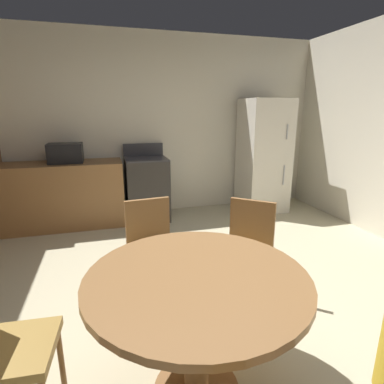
{
  "coord_description": "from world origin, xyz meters",
  "views": [
    {
      "loc": [
        -0.68,
        -1.95,
        1.59
      ],
      "look_at": [
        0.12,
        0.9,
        0.8
      ],
      "focal_mm": 28.75,
      "sensor_mm": 36.0,
      "label": 1
    }
  ],
  "objects_px": {
    "chair_north": "(152,245)",
    "microwave": "(66,153)",
    "refrigerator": "(263,156)",
    "chair_northeast": "(247,246)",
    "oven_range": "(147,188)",
    "dining_table": "(197,301)"
  },
  "relations": [
    {
      "from": "refrigerator",
      "to": "microwave",
      "type": "relative_size",
      "value": 4.0
    },
    {
      "from": "oven_range",
      "to": "refrigerator",
      "type": "xyz_separation_m",
      "value": [
        1.86,
        -0.05,
        0.41
      ]
    },
    {
      "from": "dining_table",
      "to": "chair_north",
      "type": "distance_m",
      "value": 1.0
    },
    {
      "from": "oven_range",
      "to": "chair_northeast",
      "type": "height_order",
      "value": "oven_range"
    },
    {
      "from": "dining_table",
      "to": "chair_northeast",
      "type": "distance_m",
      "value": 1.0
    },
    {
      "from": "chair_north",
      "to": "chair_northeast",
      "type": "xyz_separation_m",
      "value": [
        0.76,
        -0.24,
        0.0
      ]
    },
    {
      "from": "chair_north",
      "to": "chair_northeast",
      "type": "distance_m",
      "value": 0.8
    },
    {
      "from": "chair_north",
      "to": "chair_northeast",
      "type": "bearing_deg",
      "value": 66.44
    },
    {
      "from": "oven_range",
      "to": "chair_north",
      "type": "height_order",
      "value": "oven_range"
    },
    {
      "from": "refrigerator",
      "to": "chair_northeast",
      "type": "distance_m",
      "value": 2.65
    },
    {
      "from": "refrigerator",
      "to": "oven_range",
      "type": "bearing_deg",
      "value": 178.35
    },
    {
      "from": "microwave",
      "to": "chair_north",
      "type": "bearing_deg",
      "value": -67.91
    },
    {
      "from": "refrigerator",
      "to": "chair_north",
      "type": "distance_m",
      "value": 2.94
    },
    {
      "from": "oven_range",
      "to": "chair_north",
      "type": "bearing_deg",
      "value": -96.51
    },
    {
      "from": "dining_table",
      "to": "chair_north",
      "type": "relative_size",
      "value": 1.35
    },
    {
      "from": "oven_range",
      "to": "refrigerator",
      "type": "bearing_deg",
      "value": -1.65
    },
    {
      "from": "dining_table",
      "to": "microwave",
      "type": "bearing_deg",
      "value": 107.06
    },
    {
      "from": "dining_table",
      "to": "chair_northeast",
      "type": "height_order",
      "value": "chair_northeast"
    },
    {
      "from": "refrigerator",
      "to": "dining_table",
      "type": "height_order",
      "value": "refrigerator"
    },
    {
      "from": "chair_north",
      "to": "microwave",
      "type": "bearing_deg",
      "value": -163.66
    },
    {
      "from": "oven_range",
      "to": "chair_northeast",
      "type": "xyz_separation_m",
      "value": [
        0.52,
        -2.31,
        0.03
      ]
    },
    {
      "from": "refrigerator",
      "to": "chair_northeast",
      "type": "relative_size",
      "value": 2.02
    }
  ]
}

